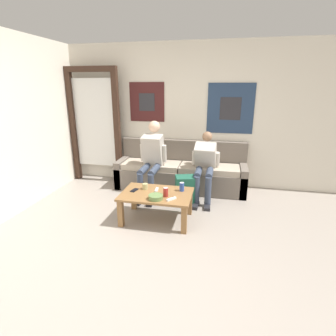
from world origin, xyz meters
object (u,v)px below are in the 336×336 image
Objects in this scene: pillar_candle at (145,186)px; drink_can_red at (166,192)px; person_seated_teen at (205,163)px; drink_can_blue at (182,187)px; cell_phone at (134,190)px; couch at (181,173)px; game_controller_near_left at (157,190)px; game_controller_near_right at (171,199)px; backpack at (185,191)px; coffee_table at (157,198)px; ceramic_bowl at (156,197)px; person_seated_adult at (152,156)px.

drink_can_red is (0.34, -0.19, 0.02)m from pillar_candle.
person_seated_teen is 8.61× the size of drink_can_blue.
cell_phone is (-0.66, -0.13, -0.06)m from drink_can_blue.
pillar_candle reaches higher than cell_phone.
couch is 1.20m from game_controller_near_left.
drink_can_red is at bearing 136.05° from game_controller_near_right.
backpack is 0.65m from game_controller_near_left.
coffee_table is 10.11× the size of pillar_candle.
backpack is at bearing 71.13° from ceramic_bowl.
person_seated_teen is 8.61× the size of drink_can_red.
coffee_table is 0.25m from pillar_candle.
cell_phone is at bearing -169.18° from drink_can_blue.
pillar_candle is 0.72× the size of game_controller_near_right.
person_seated_adult is 1.21m from ceramic_bowl.
person_seated_teen is 7.21× the size of cell_phone.
coffee_table is at bearing -117.31° from backpack.
drink_can_red is (-0.18, -0.23, 0.00)m from drink_can_blue.
drink_can_red reaches higher than ceramic_bowl.
coffee_table is 0.22m from drink_can_red.
person_seated_teen is at bearing -34.05° from couch.
backpack is (-0.27, -0.36, -0.37)m from person_seated_teen.
person_seated_teen is 1.29m from ceramic_bowl.
game_controller_near_right is at bearing 5.91° from ceramic_bowl.
drink_can_blue is at bearing 5.21° from pillar_candle.
backpack is at bearing 62.69° from coffee_table.
person_seated_adult reaches higher than backpack.
ceramic_bowl is 0.29m from game_controller_near_left.
game_controller_near_left is (-0.06, 0.28, -0.02)m from ceramic_bowl.
backpack reaches higher than game_controller_near_left.
coffee_table is 1.04m from person_seated_adult.
game_controller_near_left is (-0.17, 0.17, -0.05)m from drink_can_red.
person_seated_teen reaches higher than ceramic_bowl.
person_seated_adult is 9.38× the size of game_controller_near_right.
couch is at bearing 90.82° from drink_can_red.
backpack is at bearing 57.34° from game_controller_near_left.
pillar_candle is at bearing 127.67° from ceramic_bowl.
couch reaches higher than cell_phone.
person_seated_teen is at bearing 72.73° from drink_can_blue.
drink_can_red is at bearing -45.23° from game_controller_near_left.
ceramic_bowl is at bearing -31.16° from cell_phone.
game_controller_near_left is (-0.02, 0.09, 0.08)m from coffee_table.
drink_can_red is at bearing -103.55° from backpack.
person_seated_adult is at bearing 116.97° from game_controller_near_right.
person_seated_teen is (0.58, 0.97, 0.25)m from coffee_table.
person_seated_adult is at bearing -142.88° from couch.
cell_phone is (-0.64, -0.58, 0.19)m from backpack.
pillar_candle is at bearing -131.84° from person_seated_teen.
person_seated_adult is 12.99× the size of pillar_candle.
pillar_candle reaches higher than backpack.
game_controller_near_left is (-0.35, -0.06, -0.05)m from drink_can_blue.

